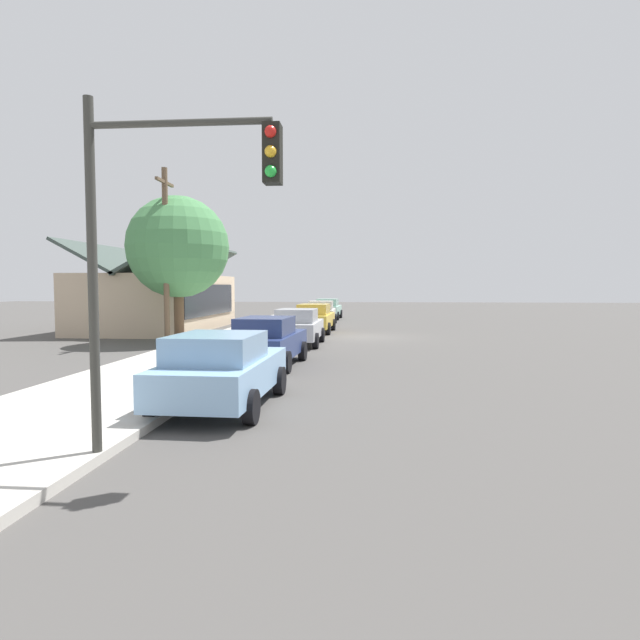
{
  "coord_description": "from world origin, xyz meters",
  "views": [
    {
      "loc": [
        -27.08,
        -0.31,
        2.56
      ],
      "look_at": [
        -0.66,
        2.07,
        0.89
      ],
      "focal_mm": 30.16,
      "sensor_mm": 36.0,
      "label": 1
    }
  ],
  "objects_px": {
    "car_navy": "(268,341)",
    "utility_pole_wooden": "(166,254)",
    "car_mustard": "(315,318)",
    "shade_tree": "(178,247)",
    "car_silver": "(298,327)",
    "fire_hydrant_red": "(291,321)",
    "traffic_light_main": "(164,219)",
    "car_ivory": "(321,312)",
    "car_skyblue": "(222,369)",
    "car_seafoam": "(328,309)"
  },
  "relations": [
    {
      "from": "shade_tree",
      "to": "fire_hydrant_red",
      "type": "distance_m",
      "value": 9.51
    },
    {
      "from": "car_skyblue",
      "to": "fire_hydrant_red",
      "type": "distance_m",
      "value": 20.36
    },
    {
      "from": "car_mustard",
      "to": "traffic_light_main",
      "type": "distance_m",
      "value": 22.27
    },
    {
      "from": "car_ivory",
      "to": "fire_hydrant_red",
      "type": "height_order",
      "value": "car_ivory"
    },
    {
      "from": "traffic_light_main",
      "to": "utility_pole_wooden",
      "type": "height_order",
      "value": "utility_pole_wooden"
    },
    {
      "from": "car_ivory",
      "to": "car_silver",
      "type": "bearing_deg",
      "value": 179.29
    },
    {
      "from": "shade_tree",
      "to": "car_mustard",
      "type": "bearing_deg",
      "value": -43.19
    },
    {
      "from": "car_silver",
      "to": "traffic_light_main",
      "type": "xyz_separation_m",
      "value": [
        -15.68,
        -0.19,
        2.68
      ]
    },
    {
      "from": "car_navy",
      "to": "utility_pole_wooden",
      "type": "bearing_deg",
      "value": 48.44
    },
    {
      "from": "car_skyblue",
      "to": "traffic_light_main",
      "type": "bearing_deg",
      "value": -175.33
    },
    {
      "from": "car_navy",
      "to": "traffic_light_main",
      "type": "height_order",
      "value": "traffic_light_main"
    },
    {
      "from": "car_ivory",
      "to": "utility_pole_wooden",
      "type": "distance_m",
      "value": 14.89
    },
    {
      "from": "traffic_light_main",
      "to": "utility_pole_wooden",
      "type": "relative_size",
      "value": 0.69
    },
    {
      "from": "car_silver",
      "to": "car_skyblue",
      "type": "bearing_deg",
      "value": -179.6
    },
    {
      "from": "shade_tree",
      "to": "car_silver",
      "type": "bearing_deg",
      "value": -95.3
    },
    {
      "from": "car_mustard",
      "to": "fire_hydrant_red",
      "type": "distance_m",
      "value": 2.42
    },
    {
      "from": "car_ivory",
      "to": "utility_pole_wooden",
      "type": "bearing_deg",
      "value": 157.19
    },
    {
      "from": "car_silver",
      "to": "shade_tree",
      "type": "distance_m",
      "value": 6.51
    },
    {
      "from": "car_mustard",
      "to": "car_ivory",
      "type": "distance_m",
      "value": 6.15
    },
    {
      "from": "fire_hydrant_red",
      "to": "utility_pole_wooden",
      "type": "bearing_deg",
      "value": 156.52
    },
    {
      "from": "car_ivory",
      "to": "shade_tree",
      "type": "bearing_deg",
      "value": 154.83
    },
    {
      "from": "shade_tree",
      "to": "car_navy",
      "type": "bearing_deg",
      "value": -141.5
    },
    {
      "from": "fire_hydrant_red",
      "to": "car_skyblue",
      "type": "bearing_deg",
      "value": -175.9
    },
    {
      "from": "fire_hydrant_red",
      "to": "car_navy",
      "type": "bearing_deg",
      "value": -174.77
    },
    {
      "from": "car_silver",
      "to": "fire_hydrant_red",
      "type": "xyz_separation_m",
      "value": [
        8.26,
        1.47,
        -0.32
      ]
    },
    {
      "from": "car_skyblue",
      "to": "car_mustard",
      "type": "xyz_separation_m",
      "value": [
        18.49,
        -0.1,
        0.0
      ]
    },
    {
      "from": "car_silver",
      "to": "fire_hydrant_red",
      "type": "bearing_deg",
      "value": 10.6
    },
    {
      "from": "car_ivory",
      "to": "car_mustard",
      "type": "bearing_deg",
      "value": -179.5
    },
    {
      "from": "car_navy",
      "to": "shade_tree",
      "type": "xyz_separation_m",
      "value": [
        6.7,
        5.33,
        3.48
      ]
    },
    {
      "from": "shade_tree",
      "to": "utility_pole_wooden",
      "type": "relative_size",
      "value": 0.88
    },
    {
      "from": "shade_tree",
      "to": "traffic_light_main",
      "type": "height_order",
      "value": "shade_tree"
    },
    {
      "from": "car_ivory",
      "to": "shade_tree",
      "type": "xyz_separation_m",
      "value": [
        -12.07,
        5.39,
        3.48
      ]
    },
    {
      "from": "car_navy",
      "to": "utility_pole_wooden",
      "type": "relative_size",
      "value": 0.6
    },
    {
      "from": "car_skyblue",
      "to": "fire_hydrant_red",
      "type": "bearing_deg",
      "value": 5.58
    },
    {
      "from": "car_seafoam",
      "to": "car_skyblue",
      "type": "bearing_deg",
      "value": -178.04
    },
    {
      "from": "traffic_light_main",
      "to": "fire_hydrant_red",
      "type": "bearing_deg",
      "value": 3.97
    },
    {
      "from": "car_mustard",
      "to": "fire_hydrant_red",
      "type": "height_order",
      "value": "car_mustard"
    },
    {
      "from": "car_silver",
      "to": "traffic_light_main",
      "type": "height_order",
      "value": "traffic_light_main"
    },
    {
      "from": "car_silver",
      "to": "car_mustard",
      "type": "bearing_deg",
      "value": -0.29
    },
    {
      "from": "car_mustard",
      "to": "utility_pole_wooden",
      "type": "xyz_separation_m",
      "value": [
        -7.39,
        5.56,
        3.11
      ]
    },
    {
      "from": "traffic_light_main",
      "to": "shade_tree",
      "type": "bearing_deg",
      "value": 19.28
    },
    {
      "from": "car_ivory",
      "to": "utility_pole_wooden",
      "type": "xyz_separation_m",
      "value": [
        -13.53,
        5.39,
        3.12
      ]
    },
    {
      "from": "shade_tree",
      "to": "traffic_light_main",
      "type": "bearing_deg",
      "value": -160.72
    },
    {
      "from": "car_navy",
      "to": "car_skyblue",
      "type": "bearing_deg",
      "value": -175.7
    },
    {
      "from": "car_mustard",
      "to": "shade_tree",
      "type": "bearing_deg",
      "value": 138.25
    },
    {
      "from": "car_mustard",
      "to": "shade_tree",
      "type": "distance_m",
      "value": 8.84
    },
    {
      "from": "car_mustard",
      "to": "fire_hydrant_red",
      "type": "xyz_separation_m",
      "value": [
        1.82,
        1.56,
        -0.32
      ]
    },
    {
      "from": "car_silver",
      "to": "car_seafoam",
      "type": "distance_m",
      "value": 18.69
    },
    {
      "from": "car_skyblue",
      "to": "car_seafoam",
      "type": "distance_m",
      "value": 30.74
    },
    {
      "from": "car_ivory",
      "to": "car_seafoam",
      "type": "bearing_deg",
      "value": -0.99
    }
  ]
}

